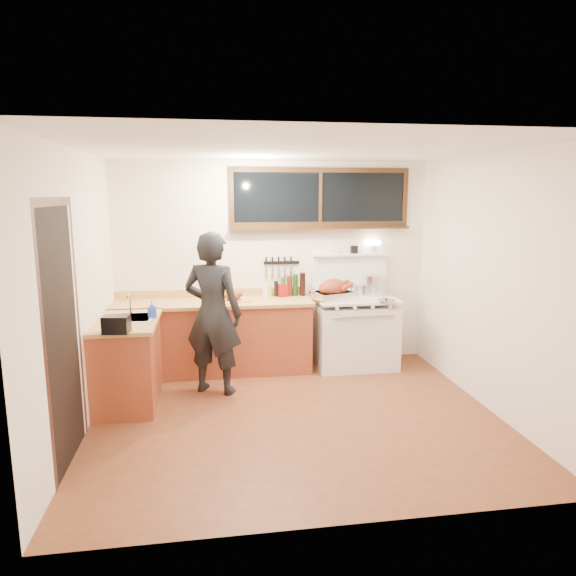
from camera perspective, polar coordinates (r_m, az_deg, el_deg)
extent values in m
cube|color=#5D2D18|center=(5.31, 0.88, -14.12)|extent=(4.00, 3.50, 0.02)
cube|color=white|center=(6.64, -1.63, 2.69)|extent=(4.00, 0.05, 2.60)
cube|color=white|center=(3.22, 6.22, -5.77)|extent=(4.00, 0.05, 2.60)
cube|color=white|center=(4.99, -22.65, -0.70)|extent=(0.05, 3.50, 2.60)
cube|color=white|center=(5.61, 21.77, 0.51)|extent=(0.05, 3.50, 2.60)
cube|color=white|center=(4.85, 0.97, 15.53)|extent=(4.00, 3.50, 0.05)
cube|color=maroon|center=(6.46, -8.33, -5.55)|extent=(2.40, 0.60, 0.86)
cube|color=tan|center=(6.34, -8.44, -1.66)|extent=(2.44, 0.64, 0.04)
cube|color=tan|center=(6.61, -8.47, -0.53)|extent=(2.40, 0.03, 0.10)
sphere|color=#B78C38|center=(6.19, -17.68, -4.03)|extent=(0.03, 0.03, 0.03)
sphere|color=#B78C38|center=(6.13, -13.06, -3.95)|extent=(0.03, 0.03, 0.03)
sphere|color=#B78C38|center=(6.11, -8.37, -3.83)|extent=(0.03, 0.03, 0.03)
sphere|color=#B78C38|center=(6.14, -3.69, -3.69)|extent=(0.03, 0.03, 0.03)
sphere|color=#B78C38|center=(6.19, 0.47, -3.54)|extent=(0.03, 0.03, 0.03)
cube|color=maroon|center=(5.74, -17.37, -7.98)|extent=(0.60, 1.05, 0.86)
cube|color=tan|center=(5.61, -17.52, -3.61)|extent=(0.64, 1.09, 0.04)
cube|color=white|center=(5.69, -17.29, -3.82)|extent=(0.45, 0.40, 0.14)
cube|color=white|center=(5.68, -17.32, -3.18)|extent=(0.50, 0.45, 0.01)
cylinder|color=silver|center=(5.83, -17.12, -1.67)|extent=(0.02, 0.02, 0.24)
cylinder|color=silver|center=(5.73, -17.30, -0.76)|extent=(0.02, 0.18, 0.02)
cube|color=white|center=(6.66, 7.41, -5.20)|extent=(1.00, 0.70, 0.82)
cube|color=white|center=(6.55, 7.51, -1.19)|extent=(1.02, 0.72, 0.03)
cube|color=white|center=(6.32, 8.28, -5.04)|extent=(0.88, 0.02, 0.46)
cylinder|color=silver|center=(6.24, 8.42, -3.17)|extent=(0.75, 0.02, 0.02)
cylinder|color=white|center=(6.13, 5.47, -2.28)|extent=(0.04, 0.03, 0.04)
cylinder|color=white|center=(6.19, 7.45, -2.20)|extent=(0.04, 0.03, 0.04)
cylinder|color=white|center=(6.25, 9.39, -2.13)|extent=(0.04, 0.03, 0.04)
cylinder|color=white|center=(6.32, 11.28, -2.05)|extent=(0.04, 0.03, 0.04)
cube|color=white|center=(6.81, 6.82, 1.53)|extent=(1.00, 0.05, 0.50)
cube|color=white|center=(6.74, 6.93, 3.71)|extent=(1.00, 0.12, 0.03)
cylinder|color=white|center=(6.82, 9.38, 4.30)|extent=(0.10, 0.10, 0.10)
cube|color=#FFE5B2|center=(6.81, 9.40, 5.00)|extent=(0.19, 0.09, 0.06)
cube|color=black|center=(6.75, 7.36, 4.27)|extent=(0.09, 0.05, 0.10)
cylinder|color=white|center=(6.69, 5.46, 4.21)|extent=(0.04, 0.04, 0.09)
cylinder|color=white|center=(6.68, 4.96, 4.20)|extent=(0.04, 0.04, 0.09)
cube|color=black|center=(6.64, 3.60, 10.02)|extent=(2.20, 0.01, 0.62)
cube|color=black|center=(6.64, 3.64, 12.96)|extent=(2.32, 0.04, 0.06)
cube|color=black|center=(6.65, 3.57, 7.09)|extent=(2.32, 0.04, 0.06)
cube|color=black|center=(6.49, -6.34, 9.97)|extent=(0.06, 0.04, 0.62)
cube|color=black|center=(6.97, 12.86, 9.81)|extent=(0.06, 0.04, 0.62)
cube|color=black|center=(6.64, 3.61, 10.02)|extent=(0.04, 0.04, 0.62)
cube|color=black|center=(6.61, 3.66, 6.68)|extent=(2.32, 0.13, 0.03)
cube|color=black|center=(4.52, -23.67, -5.13)|extent=(0.01, 0.86, 2.10)
cube|color=black|center=(4.07, -25.35, -6.93)|extent=(0.01, 0.07, 2.10)
cube|color=black|center=(4.97, -22.21, -3.66)|extent=(0.01, 0.07, 2.10)
cube|color=black|center=(4.37, -24.66, 8.72)|extent=(0.01, 1.04, 0.07)
cube|color=black|center=(6.62, -0.73, 2.84)|extent=(0.46, 0.02, 0.04)
cube|color=silver|center=(6.59, -2.43, 1.83)|extent=(0.02, 0.00, 0.18)
cube|color=black|center=(6.57, -2.44, 3.04)|extent=(0.02, 0.02, 0.10)
cube|color=silver|center=(6.60, -1.74, 1.85)|extent=(0.02, 0.00, 0.18)
cube|color=black|center=(6.58, -1.75, 3.05)|extent=(0.02, 0.02, 0.10)
cube|color=silver|center=(6.61, -1.06, 1.87)|extent=(0.02, 0.00, 0.18)
cube|color=black|center=(6.59, -1.06, 3.07)|extent=(0.02, 0.02, 0.10)
cube|color=silver|center=(6.62, -0.37, 1.88)|extent=(0.03, 0.00, 0.18)
cube|color=black|center=(6.60, -0.37, 3.08)|extent=(0.02, 0.02, 0.10)
cube|color=silver|center=(6.64, 0.31, 1.90)|extent=(0.03, 0.00, 0.18)
cube|color=black|center=(6.62, 0.32, 3.10)|extent=(0.02, 0.02, 0.10)
imported|color=black|center=(5.69, -8.34, -2.81)|extent=(0.78, 0.67, 1.80)
imported|color=blue|center=(5.62, -14.86, -2.31)|extent=(0.09, 0.09, 0.18)
cube|color=black|center=(5.11, -18.54, -3.85)|extent=(0.26, 0.19, 0.17)
cube|color=tan|center=(6.28, -6.13, -1.44)|extent=(0.47, 0.42, 0.02)
ellipsoid|color=maroon|center=(6.27, -6.14, -0.85)|extent=(0.25, 0.22, 0.12)
sphere|color=maroon|center=(6.31, -5.29, -0.52)|extent=(0.05, 0.05, 0.05)
sphere|color=maroon|center=(6.22, -5.23, -0.69)|extent=(0.05, 0.05, 0.05)
cube|color=silver|center=(6.40, 5.02, -0.83)|extent=(0.57, 0.50, 0.10)
cube|color=#3F3F42|center=(6.39, 5.02, -0.52)|extent=(0.50, 0.43, 0.03)
torus|color=silver|center=(6.34, 2.81, -0.45)|extent=(0.04, 0.10, 0.10)
torus|color=silver|center=(6.45, 7.20, -0.32)|extent=(0.04, 0.10, 0.10)
ellipsoid|color=maroon|center=(6.38, 5.03, -0.03)|extent=(0.45, 0.39, 0.24)
cylinder|color=maroon|center=(6.32, 6.36, 0.03)|extent=(0.14, 0.10, 0.10)
sphere|color=maroon|center=(6.34, 6.98, 0.36)|extent=(0.07, 0.07, 0.07)
cylinder|color=maroon|center=(6.50, 5.95, 0.32)|extent=(0.14, 0.10, 0.10)
sphere|color=maroon|center=(6.51, 6.55, 0.64)|extent=(0.07, 0.07, 0.07)
cylinder|color=silver|center=(6.74, 9.64, 0.34)|extent=(0.31, 0.31, 0.26)
cylinder|color=silver|center=(6.75, 7.81, -0.19)|extent=(0.20, 0.20, 0.12)
cylinder|color=black|center=(6.86, 7.78, 0.42)|extent=(0.06, 0.17, 0.02)
cylinder|color=silver|center=(6.36, 10.88, -1.40)|extent=(0.27, 0.27, 0.02)
sphere|color=black|center=(6.35, 10.89, -1.24)|extent=(0.03, 0.03, 0.03)
cube|color=maroon|center=(6.53, -0.55, -0.26)|extent=(0.13, 0.12, 0.17)
cylinder|color=white|center=(6.53, -2.48, -0.28)|extent=(0.11, 0.11, 0.16)
cylinder|color=black|center=(6.54, -2.06, -0.18)|extent=(0.06, 0.06, 0.18)
cylinder|color=black|center=(6.55, -1.33, -0.08)|extent=(0.05, 0.05, 0.20)
cylinder|color=black|center=(6.56, -0.53, 0.16)|extent=(0.06, 0.06, 0.25)
cylinder|color=black|center=(6.57, 0.18, 0.22)|extent=(0.07, 0.07, 0.26)
cylinder|color=black|center=(6.58, 0.82, 0.32)|extent=(0.06, 0.06, 0.28)
cylinder|color=black|center=(6.59, 1.63, 0.43)|extent=(0.07, 0.07, 0.30)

